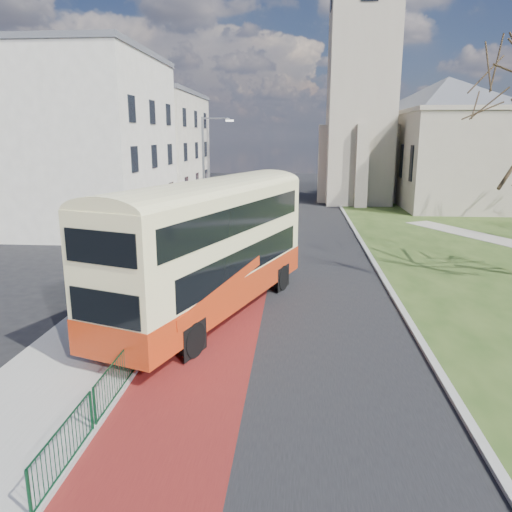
# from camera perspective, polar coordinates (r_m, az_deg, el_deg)

# --- Properties ---
(ground) EXTENTS (160.00, 160.00, 0.00)m
(ground) POSITION_cam_1_polar(r_m,az_deg,el_deg) (16.96, -1.76, -10.46)
(ground) COLOR black
(ground) RESTS_ON ground
(road_carriageway) EXTENTS (9.00, 120.00, 0.01)m
(road_carriageway) POSITION_cam_1_polar(r_m,az_deg,el_deg) (36.06, 4.19, 2.50)
(road_carriageway) COLOR black
(road_carriageway) RESTS_ON ground
(bus_lane) EXTENTS (3.40, 120.00, 0.01)m
(bus_lane) POSITION_cam_1_polar(r_m,az_deg,el_deg) (36.18, -0.10, 2.58)
(bus_lane) COLOR #591414
(bus_lane) RESTS_ON ground
(pavement_west) EXTENTS (4.00, 120.00, 0.12)m
(pavement_west) POSITION_cam_1_polar(r_m,az_deg,el_deg) (36.68, -6.03, 2.74)
(pavement_west) COLOR gray
(pavement_west) RESTS_ON ground
(kerb_west) EXTENTS (0.25, 120.00, 0.13)m
(kerb_west) POSITION_cam_1_polar(r_m,az_deg,el_deg) (36.36, -2.93, 2.71)
(kerb_west) COLOR #999993
(kerb_west) RESTS_ON ground
(kerb_east) EXTENTS (0.25, 80.00, 0.13)m
(kerb_east) POSITION_cam_1_polar(r_m,az_deg,el_deg) (38.25, 11.14, 3.02)
(kerb_east) COLOR #999993
(kerb_east) RESTS_ON ground
(pedestrian_railing) EXTENTS (0.07, 24.00, 1.12)m
(pedestrian_railing) POSITION_cam_1_polar(r_m,az_deg,el_deg) (20.95, -8.60, -4.24)
(pedestrian_railing) COLOR #0E3E22
(pedestrian_railing) RESTS_ON ground
(gothic_church) EXTENTS (16.38, 18.00, 40.00)m
(gothic_church) POSITION_cam_1_polar(r_m,az_deg,el_deg) (54.82, 17.04, 19.54)
(gothic_church) COLOR gray
(gothic_church) RESTS_ON ground
(street_block_near) EXTENTS (10.30, 14.30, 13.00)m
(street_block_near) POSITION_cam_1_polar(r_m,az_deg,el_deg) (40.59, -18.61, 12.33)
(street_block_near) COLOR beige
(street_block_near) RESTS_ON ground
(street_block_far) EXTENTS (10.30, 16.30, 11.50)m
(street_block_far) POSITION_cam_1_polar(r_m,az_deg,el_deg) (55.69, -12.01, 12.11)
(street_block_far) COLOR #B7AF9B
(street_block_far) RESTS_ON ground
(streetlamp) EXTENTS (2.13, 0.18, 8.00)m
(streetlamp) POSITION_cam_1_polar(r_m,az_deg,el_deg) (34.03, -5.75, 9.61)
(streetlamp) COLOR gray
(streetlamp) RESTS_ON pavement_west
(bus) EXTENTS (6.72, 12.47, 5.11)m
(bus) POSITION_cam_1_polar(r_m,az_deg,el_deg) (19.21, -5.14, 1.53)
(bus) COLOR #B63110
(bus) RESTS_ON ground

